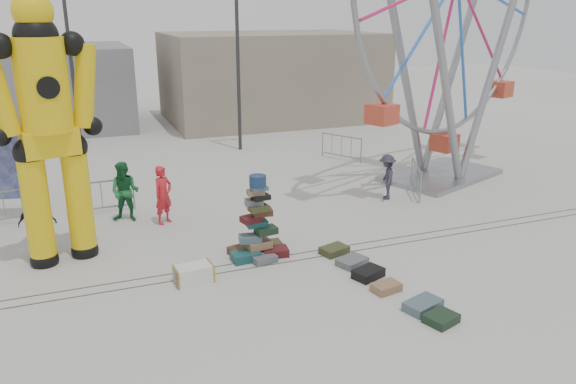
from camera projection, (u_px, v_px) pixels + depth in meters
name	position (u px, v px, depth m)	size (l,w,h in m)	color
ground	(273.00, 276.00, 13.84)	(90.00, 90.00, 0.00)	#9E9E99
track_line_near	(265.00, 266.00, 14.38)	(40.00, 0.04, 0.01)	#47443F
track_line_far	(260.00, 259.00, 14.73)	(40.00, 0.04, 0.01)	#47443F
building_right	(271.00, 76.00, 33.21)	(12.00, 8.00, 5.00)	gray
building_left	(34.00, 88.00, 30.63)	(10.00, 8.00, 4.40)	gray
lamp_post_right	(240.00, 51.00, 25.05)	(1.41, 0.25, 8.00)	#2D2D30
lamp_post_left	(72.00, 53.00, 24.43)	(1.41, 0.25, 8.00)	#2D2D30
suitcase_tower	(258.00, 234.00, 14.80)	(1.57, 1.40, 2.24)	#1B4F52
crash_test_dummy	(48.00, 123.00, 13.62)	(2.75, 1.21, 6.89)	black
ferris_wheel	(455.00, 4.00, 19.99)	(10.61, 4.28, 13.12)	gray
steamer_trunk	(194.00, 274.00, 13.46)	(0.90, 0.52, 0.42)	silver
row_case_0	(334.00, 250.00, 15.08)	(0.73, 0.50, 0.20)	#3E4120
row_case_1	(352.00, 262.00, 14.40)	(0.74, 0.55, 0.18)	slate
row_case_2	(368.00, 273.00, 13.71)	(0.74, 0.50, 0.23)	black
row_case_3	(386.00, 287.00, 13.05)	(0.65, 0.44, 0.20)	#976F4C
row_case_4	(423.00, 305.00, 12.26)	(0.85, 0.52, 0.21)	#4C646D
row_case_5	(441.00, 318.00, 11.74)	(0.65, 0.53, 0.19)	#1B311F
barricade_dummy_b	(4.00, 207.00, 17.01)	(2.00, 0.10, 1.10)	gray
barricade_dummy_c	(102.00, 197.00, 17.96)	(2.00, 0.10, 1.10)	gray
barricade_wheel_front	(416.00, 179.00, 19.80)	(2.00, 0.10, 1.10)	gray
barricade_wheel_back	(341.00, 147.00, 24.44)	(2.00, 0.10, 1.10)	gray
pedestrian_red	(163.00, 195.00, 17.00)	(0.66, 0.43, 1.81)	red
pedestrian_green	(125.00, 192.00, 17.20)	(0.91, 0.71, 1.87)	#196432
pedestrian_black	(38.00, 223.00, 14.95)	(0.97, 0.40, 1.65)	black
pedestrian_grey	(387.00, 177.00, 19.26)	(1.01, 0.58, 1.57)	#292836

